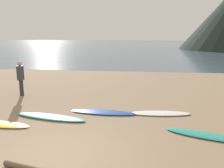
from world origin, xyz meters
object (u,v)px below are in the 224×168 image
(surfboard_5, at_px, (160,113))
(surfboard_6, at_px, (206,135))
(surfboard_4, at_px, (103,112))
(surfboard_3, at_px, (50,117))
(person_0, at_px, (20,76))

(surfboard_5, xyz_separation_m, surfboard_6, (1.14, -1.76, 0.00))
(surfboard_4, xyz_separation_m, surfboard_5, (2.07, 0.14, -0.00))
(surfboard_3, relative_size, person_0, 1.62)
(surfboard_3, height_order, surfboard_5, surfboard_3)
(surfboard_4, height_order, person_0, person_0)
(person_0, bearing_deg, surfboard_6, 65.71)
(surfboard_3, bearing_deg, surfboard_6, -0.08)
(surfboard_5, height_order, person_0, person_0)
(surfboard_3, distance_m, person_0, 3.84)
(surfboard_4, relative_size, surfboard_5, 1.12)
(surfboard_3, relative_size, surfboard_5, 1.20)
(surfboard_6, height_order, person_0, person_0)
(surfboard_6, bearing_deg, surfboard_4, 172.04)
(surfboard_3, bearing_deg, person_0, 142.05)
(surfboard_3, height_order, surfboard_6, surfboard_3)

